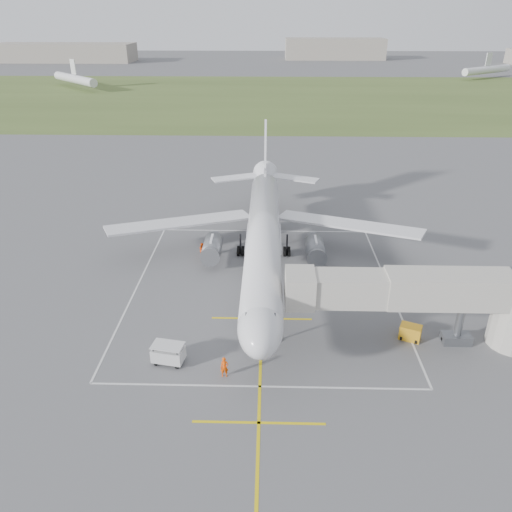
{
  "coord_description": "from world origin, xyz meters",
  "views": [
    {
      "loc": [
        0.53,
        -51.81,
        27.69
      ],
      "look_at": [
        -0.74,
        -4.0,
        4.0
      ],
      "focal_mm": 35.0,
      "sensor_mm": 36.0,
      "label": 1
    }
  ],
  "objects_px": {
    "airliner": "(263,235)",
    "baggage_cart": "(168,354)",
    "jet_bridge": "(439,298)",
    "ramp_worker_nose": "(224,367)",
    "ramp_worker_wing": "(202,250)",
    "gpu_unit": "(410,332)"
  },
  "relations": [
    {
      "from": "baggage_cart",
      "to": "ramp_worker_nose",
      "type": "distance_m",
      "value": 5.28
    },
    {
      "from": "baggage_cart",
      "to": "ramp_worker_nose",
      "type": "relative_size",
      "value": 1.59
    },
    {
      "from": "gpu_unit",
      "to": "ramp_worker_nose",
      "type": "distance_m",
      "value": 17.83
    },
    {
      "from": "ramp_worker_nose",
      "to": "ramp_worker_wing",
      "type": "bearing_deg",
      "value": 95.45
    },
    {
      "from": "airliner",
      "to": "ramp_worker_wing",
      "type": "xyz_separation_m",
      "value": [
        -7.61,
        2.98,
        -3.47
      ]
    },
    {
      "from": "gpu_unit",
      "to": "ramp_worker_nose",
      "type": "height_order",
      "value": "ramp_worker_nose"
    },
    {
      "from": "baggage_cart",
      "to": "gpu_unit",
      "type": "bearing_deg",
      "value": 21.33
    },
    {
      "from": "airliner",
      "to": "gpu_unit",
      "type": "distance_m",
      "value": 19.9
    },
    {
      "from": "baggage_cart",
      "to": "ramp_worker_wing",
      "type": "xyz_separation_m",
      "value": [
        0.39,
        20.84,
        -0.04
      ]
    },
    {
      "from": "baggage_cart",
      "to": "ramp_worker_nose",
      "type": "xyz_separation_m",
      "value": [
        5.01,
        -1.67,
        -0.03
      ]
    },
    {
      "from": "ramp_worker_nose",
      "to": "ramp_worker_wing",
      "type": "distance_m",
      "value": 22.98
    },
    {
      "from": "ramp_worker_wing",
      "to": "gpu_unit",
      "type": "bearing_deg",
      "value": -159.12
    },
    {
      "from": "airliner",
      "to": "baggage_cart",
      "type": "height_order",
      "value": "airliner"
    },
    {
      "from": "baggage_cart",
      "to": "ramp_worker_nose",
      "type": "bearing_deg",
      "value": -7.7
    },
    {
      "from": "ramp_worker_wing",
      "to": "ramp_worker_nose",
      "type": "bearing_deg",
      "value": 160.41
    },
    {
      "from": "jet_bridge",
      "to": "airliner",
      "type": "bearing_deg",
      "value": 137.81
    },
    {
      "from": "ramp_worker_nose",
      "to": "ramp_worker_wing",
      "type": "xyz_separation_m",
      "value": [
        -4.62,
        22.51,
        -0.0
      ]
    },
    {
      "from": "ramp_worker_wing",
      "to": "baggage_cart",
      "type": "bearing_deg",
      "value": 147.74
    },
    {
      "from": "airliner",
      "to": "ramp_worker_nose",
      "type": "relative_size",
      "value": 25.16
    },
    {
      "from": "jet_bridge",
      "to": "gpu_unit",
      "type": "xyz_separation_m",
      "value": [
        -1.83,
        0.48,
        -4.04
      ]
    },
    {
      "from": "jet_bridge",
      "to": "baggage_cart",
      "type": "bearing_deg",
      "value": -171.34
    },
    {
      "from": "gpu_unit",
      "to": "baggage_cart",
      "type": "height_order",
      "value": "baggage_cart"
    }
  ]
}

